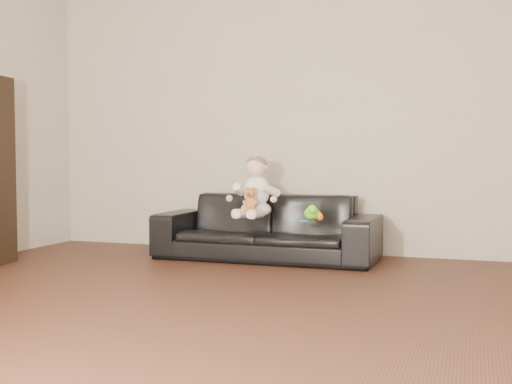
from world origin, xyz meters
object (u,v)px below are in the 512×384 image
(teddy_bear, at_px, (250,200))
(toy_blue_disc, at_px, (303,221))
(baby, at_px, (255,191))
(toy_rattle, at_px, (320,217))
(toy_green, at_px, (312,214))
(sofa, at_px, (267,227))

(teddy_bear, distance_m, toy_blue_disc, 0.48)
(baby, bearing_deg, teddy_bear, -73.58)
(baby, height_order, teddy_bear, baby)
(baby, bearing_deg, toy_rattle, 5.77)
(teddy_bear, bearing_deg, toy_green, 11.30)
(toy_rattle, bearing_deg, toy_blue_disc, -142.62)
(sofa, xyz_separation_m, baby, (-0.07, -0.11, 0.32))
(toy_blue_disc, bearing_deg, toy_green, 66.14)
(baby, height_order, toy_rattle, baby)
(teddy_bear, distance_m, toy_green, 0.52)
(baby, distance_m, toy_blue_disc, 0.54)
(sofa, distance_m, toy_blue_disc, 0.48)
(baby, distance_m, toy_green, 0.54)
(sofa, distance_m, toy_green, 0.49)
(toy_green, height_order, toy_rattle, toy_green)
(toy_blue_disc, bearing_deg, sofa, 146.02)
(sofa, distance_m, teddy_bear, 0.37)
(toy_green, relative_size, toy_rattle, 2.71)
(sofa, relative_size, toy_blue_disc, 21.07)
(baby, bearing_deg, toy_green, 6.44)
(teddy_bear, bearing_deg, baby, 93.24)
(sofa, bearing_deg, teddy_bear, -101.74)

